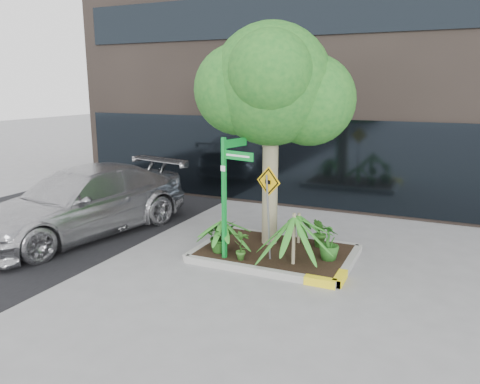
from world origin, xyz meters
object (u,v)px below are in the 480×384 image
at_px(street_sign_post, 228,188).
at_px(parked_car, 82,202).
at_px(cattle_sign, 268,198).
at_px(tree, 272,85).

bearing_deg(street_sign_post, parked_car, -170.71).
bearing_deg(street_sign_post, cattle_sign, 27.52).
distance_m(tree, street_sign_post, 2.41).
height_order(street_sign_post, cattle_sign, street_sign_post).
bearing_deg(tree, street_sign_post, -109.49).
bearing_deg(tree, parked_car, -168.76).
bearing_deg(parked_car, street_sign_post, 7.63).
xyz_separation_m(street_sign_post, cattle_sign, (0.81, 0.20, -0.17)).
bearing_deg(tree, cattle_sign, -70.95).
bearing_deg(parked_car, tree, 23.43).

